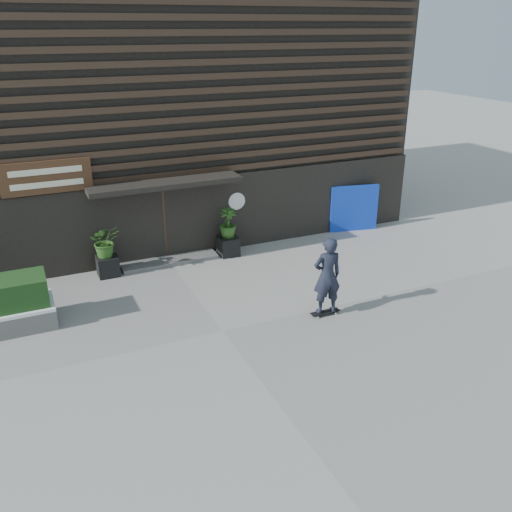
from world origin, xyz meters
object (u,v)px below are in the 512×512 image
skateboarder (327,276)px  planter_pot_left (108,266)px  planter_pot_right (228,246)px  blue_tarp (354,208)px

skateboarder → planter_pot_left: bearing=134.1°
planter_pot_right → blue_tarp: (4.91, 0.30, 0.52)m
blue_tarp → skateboarder: 6.50m
planter_pot_left → blue_tarp: blue_tarp is taller
planter_pot_left → planter_pot_right: size_ratio=1.00×
planter_pot_left → skateboarder: (4.58, -4.71, 0.80)m
blue_tarp → skateboarder: (-4.13, -5.01, 0.27)m
planter_pot_right → skateboarder: 4.84m
planter_pot_right → skateboarder: skateboarder is taller
blue_tarp → skateboarder: bearing=-118.4°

